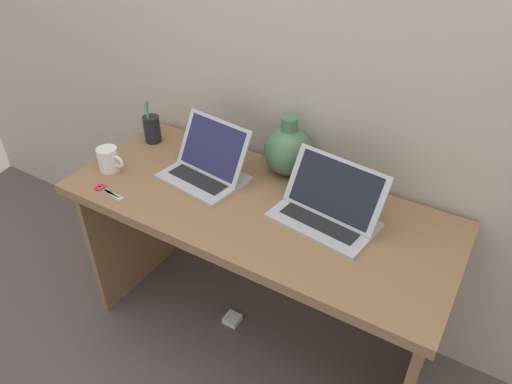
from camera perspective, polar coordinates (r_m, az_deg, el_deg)
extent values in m
plane|color=#564C47|center=(2.27, 0.00, -16.55)|extent=(6.00, 6.00, 0.00)
cube|color=#BCAD99|center=(1.79, 5.93, 16.21)|extent=(4.40, 0.04, 2.40)
cube|color=olive|center=(1.75, 0.00, -1.86)|extent=(1.45, 0.61, 0.04)
cube|color=olive|center=(2.33, -14.62, -3.73)|extent=(0.03, 0.52, 0.71)
cube|color=olive|center=(1.87, 19.29, -17.68)|extent=(0.03, 0.52, 0.71)
cube|color=#B2B2B7|center=(1.87, -6.32, 1.74)|extent=(0.34, 0.27, 0.01)
cube|color=black|center=(1.86, -6.34, 1.97)|extent=(0.26, 0.17, 0.00)
cube|color=#B2B2B7|center=(1.85, -5.18, 5.35)|extent=(0.32, 0.15, 0.20)
cube|color=#23234C|center=(1.85, -5.18, 5.35)|extent=(0.28, 0.14, 0.18)
cube|color=#B2B2B7|center=(1.66, 8.11, -3.40)|extent=(0.38, 0.26, 0.01)
cube|color=black|center=(1.66, 8.13, -3.16)|extent=(0.30, 0.17, 0.00)
cube|color=#B2B2B7|center=(1.64, 9.47, 0.35)|extent=(0.36, 0.16, 0.19)
cube|color=black|center=(1.64, 9.47, 0.35)|extent=(0.32, 0.14, 0.17)
ellipsoid|color=#47704C|center=(1.86, 3.89, 4.96)|extent=(0.19, 0.19, 0.19)
cylinder|color=#47704C|center=(1.80, 4.04, 8.11)|extent=(0.07, 0.07, 0.06)
cylinder|color=white|center=(1.98, -17.30, 3.78)|extent=(0.08, 0.08, 0.10)
torus|color=white|center=(1.95, -16.24, 3.49)|extent=(0.05, 0.01, 0.05)
cylinder|color=black|center=(2.14, -12.36, 7.39)|extent=(0.07, 0.07, 0.12)
cylinder|color=#338CBF|center=(2.12, -12.89, 8.63)|extent=(0.01, 0.03, 0.15)
cylinder|color=#4CA566|center=(2.10, -12.76, 8.46)|extent=(0.03, 0.01, 0.15)
cylinder|color=#D83359|center=(2.12, -12.88, 8.68)|extent=(0.01, 0.03, 0.15)
cube|color=#B7B7BC|center=(1.85, -16.72, -0.29)|extent=(0.10, 0.01, 0.00)
cube|color=#B7B7BC|center=(1.85, -16.82, -0.35)|extent=(0.10, 0.03, 0.00)
torus|color=#D83359|center=(1.91, -18.38, 0.52)|extent=(0.03, 0.04, 0.01)
torus|color=#D83359|center=(1.91, -18.14, 0.66)|extent=(0.03, 0.04, 0.01)
cube|color=white|center=(2.30, -2.89, -15.00)|extent=(0.07, 0.07, 0.03)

